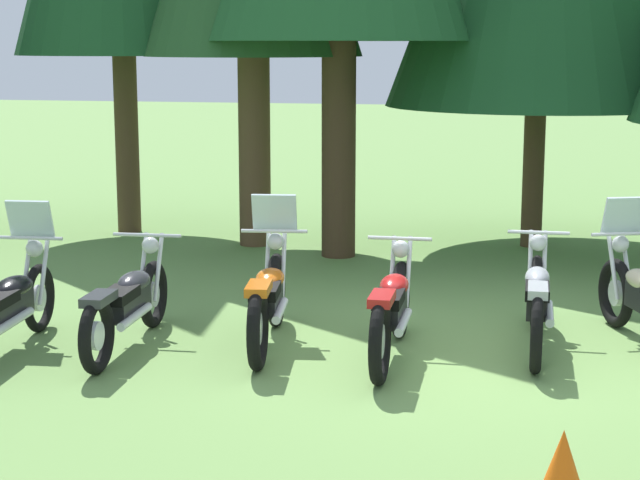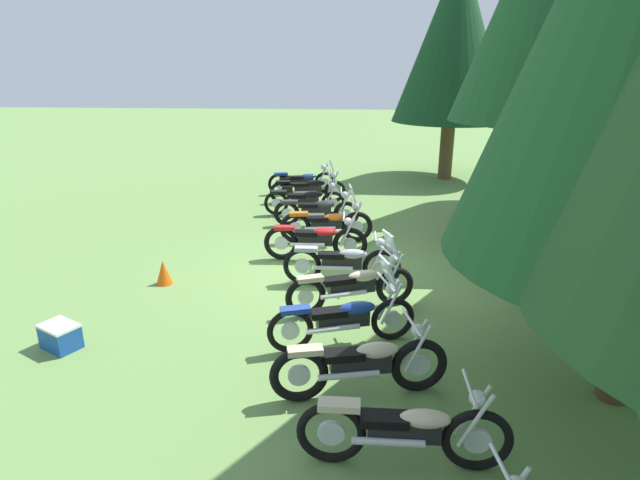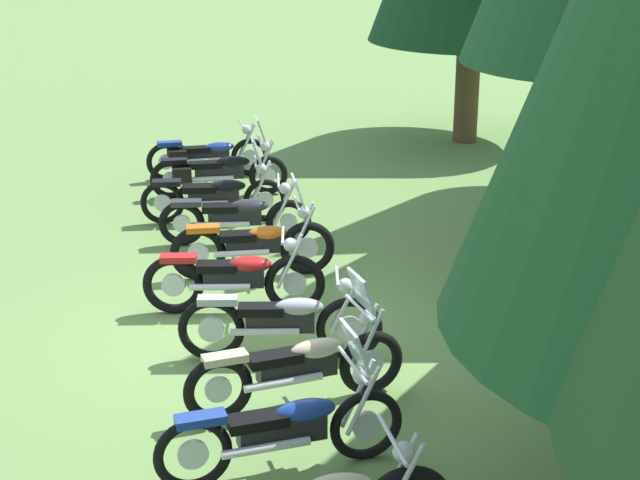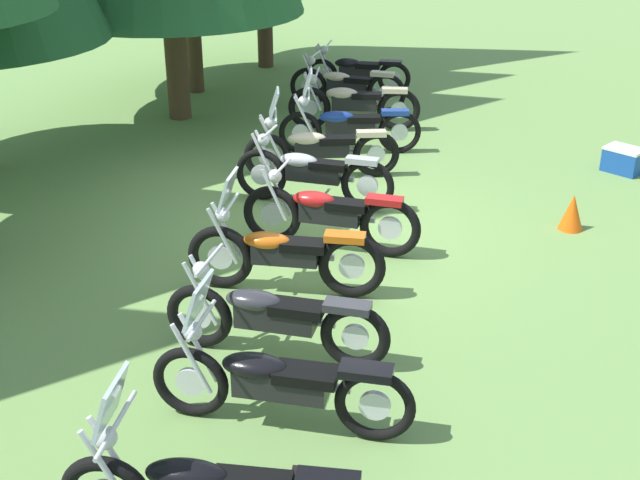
# 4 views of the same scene
# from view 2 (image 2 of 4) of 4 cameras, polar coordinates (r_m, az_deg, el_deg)

# --- Properties ---
(ground_plane) EXTENTS (80.00, 80.00, 0.00)m
(ground_plane) POSITION_cam_2_polar(r_m,az_deg,el_deg) (10.64, 0.92, -3.50)
(ground_plane) COLOR #6B934C
(motorcycle_0) EXTENTS (0.88, 2.19, 1.00)m
(motorcycle_0) POSITION_cam_2_polar(r_m,az_deg,el_deg) (16.96, -2.18, 6.60)
(motorcycle_0) COLOR black
(motorcycle_0) RESTS_ON ground_plane
(motorcycle_1) EXTENTS (0.85, 2.34, 1.35)m
(motorcycle_1) POSITION_cam_2_polar(r_m,az_deg,el_deg) (15.83, -1.45, 5.78)
(motorcycle_1) COLOR black
(motorcycle_1) RESTS_ON ground_plane
(motorcycle_2) EXTENTS (0.65, 2.29, 1.35)m
(motorcycle_2) POSITION_cam_2_polar(r_m,az_deg,el_deg) (14.48, -1.58, 4.58)
(motorcycle_2) COLOR black
(motorcycle_2) RESTS_ON ground_plane
(motorcycle_3) EXTENTS (0.70, 2.25, 0.99)m
(motorcycle_3) POSITION_cam_2_polar(r_m,az_deg,el_deg) (13.46, -0.33, 3.34)
(motorcycle_3) COLOR black
(motorcycle_3) RESTS_ON ground_plane
(motorcycle_4) EXTENTS (0.66, 2.22, 1.38)m
(motorcycle_4) POSITION_cam_2_polar(r_m,az_deg,el_deg) (12.21, 0.83, 1.85)
(motorcycle_4) COLOR black
(motorcycle_4) RESTS_ON ground_plane
(motorcycle_5) EXTENTS (0.61, 2.25, 1.03)m
(motorcycle_5) POSITION_cam_2_polar(r_m,az_deg,el_deg) (11.08, -0.44, 0.01)
(motorcycle_5) COLOR black
(motorcycle_5) RESTS_ON ground_plane
(motorcycle_6) EXTENTS (0.60, 2.27, 1.02)m
(motorcycle_6) POSITION_cam_2_polar(r_m,az_deg,el_deg) (9.84, 2.55, -2.52)
(motorcycle_6) COLOR black
(motorcycle_6) RESTS_ON ground_plane
(motorcycle_7) EXTENTS (1.03, 2.22, 1.36)m
(motorcycle_7) POSITION_cam_2_polar(r_m,az_deg,el_deg) (8.86, 3.73, -5.04)
(motorcycle_7) COLOR black
(motorcycle_7) RESTS_ON ground_plane
(motorcycle_8) EXTENTS (0.96, 2.22, 1.36)m
(motorcycle_8) POSITION_cam_2_polar(r_m,az_deg,el_deg) (7.78, 2.83, -8.59)
(motorcycle_8) COLOR black
(motorcycle_8) RESTS_ON ground_plane
(motorcycle_9) EXTENTS (0.81, 2.28, 1.03)m
(motorcycle_9) POSITION_cam_2_polar(r_m,az_deg,el_deg) (6.71, 4.64, -13.58)
(motorcycle_9) COLOR black
(motorcycle_9) RESTS_ON ground_plane
(motorcycle_10) EXTENTS (0.63, 2.26, 1.02)m
(motorcycle_10) POSITION_cam_2_polar(r_m,az_deg,el_deg) (5.76, 9.46, -20.09)
(motorcycle_10) COLOR black
(motorcycle_10) RESTS_ON ground_plane
(pine_tree_0) EXTENTS (4.14, 4.14, 7.80)m
(pine_tree_0) POSITION_cam_2_polar(r_m,az_deg,el_deg) (19.53, 14.80, 20.93)
(pine_tree_0) COLOR brown
(pine_tree_0) RESTS_ON ground_plane
(pine_tree_1) EXTENTS (3.17, 3.17, 8.25)m
(pine_tree_1) POSITION_cam_2_polar(r_m,az_deg,el_deg) (16.14, 23.81, 22.37)
(pine_tree_1) COLOR #4C3823
(pine_tree_1) RESTS_ON ground_plane
(pine_tree_2) EXTENTS (3.04, 3.04, 7.34)m
(pine_tree_2) POSITION_cam_2_polar(r_m,az_deg,el_deg) (13.86, 23.95, 21.16)
(pine_tree_2) COLOR brown
(pine_tree_2) RESTS_ON ground_plane
(pine_tree_3) EXTENTS (3.49, 3.49, 7.77)m
(pine_tree_3) POSITION_cam_2_polar(r_m,az_deg,el_deg) (12.46, 23.59, 23.13)
(pine_tree_3) COLOR #42301E
(pine_tree_3) RESTS_ON ground_plane
(picnic_cooler) EXTENTS (0.62, 0.68, 0.39)m
(picnic_cooler) POSITION_cam_2_polar(r_m,az_deg,el_deg) (8.76, -26.87, -9.50)
(picnic_cooler) COLOR #19479E
(picnic_cooler) RESTS_ON ground_plane
(traffic_cone) EXTENTS (0.32, 0.32, 0.48)m
(traffic_cone) POSITION_cam_2_polar(r_m,az_deg,el_deg) (10.42, -16.96, -3.44)
(traffic_cone) COLOR #EA590F
(traffic_cone) RESTS_ON ground_plane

